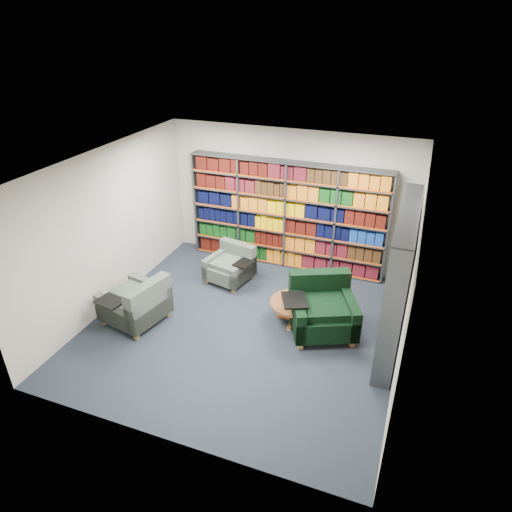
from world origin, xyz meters
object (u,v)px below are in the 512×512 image
(chair_green_right, at_px, (321,309))
(chair_teal_front, at_px, (138,305))
(chair_teal_left, at_px, (232,266))
(coffee_table, at_px, (294,306))

(chair_green_right, xyz_separation_m, chair_teal_front, (-2.93, -0.92, -0.04))
(chair_teal_left, height_order, chair_green_right, chair_green_right)
(chair_teal_left, bearing_deg, chair_teal_front, -115.97)
(chair_green_right, height_order, chair_teal_front, chair_green_right)
(chair_teal_front, relative_size, coffee_table, 1.42)
(coffee_table, bearing_deg, chair_teal_front, -159.05)
(chair_teal_left, height_order, chair_teal_front, chair_teal_front)
(chair_teal_left, distance_m, chair_teal_front, 2.08)
(chair_teal_left, distance_m, chair_green_right, 2.24)
(chair_green_right, bearing_deg, chair_teal_left, 154.73)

